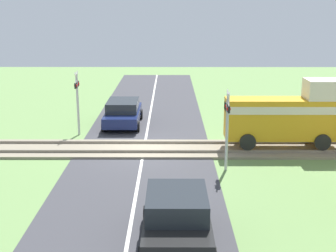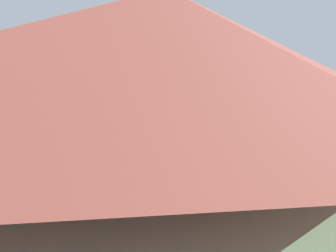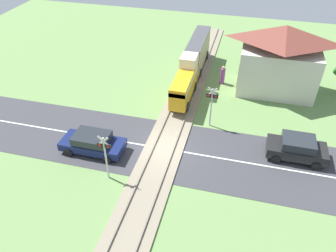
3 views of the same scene
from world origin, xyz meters
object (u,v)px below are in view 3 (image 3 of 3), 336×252
at_px(crossing_signal_east_approach, 212,102).
at_px(car_far_side, 297,148).
at_px(train, 193,63).
at_px(station_building, 280,60).
at_px(crossing_signal_west_approach, 105,152).
at_px(car_near_crossing, 93,142).
at_px(pedestrian_by_station, 223,75).

bearing_deg(crossing_signal_east_approach, car_far_side, -19.09).
relative_size(car_far_side, crossing_signal_east_approach, 1.16).
xyz_separation_m(train, station_building, (7.55, 0.20, 1.09)).
relative_size(train, crossing_signal_west_approach, 3.63).
relative_size(car_far_side, crossing_signal_west_approach, 1.16).
xyz_separation_m(car_near_crossing, crossing_signal_west_approach, (2.05, -2.17, 1.40)).
bearing_deg(car_far_side, crossing_signal_east_approach, 160.91).
height_order(train, crossing_signal_east_approach, train).
xyz_separation_m(train, crossing_signal_east_approach, (2.72, -6.60, 0.30)).
relative_size(station_building, pedestrian_by_station, 3.96).
bearing_deg(train, crossing_signal_east_approach, -67.57).
distance_m(car_far_side, crossing_signal_east_approach, 6.76).
bearing_deg(train, station_building, 1.54).
relative_size(car_near_crossing, pedestrian_by_station, 2.50).
bearing_deg(pedestrian_by_station, crossing_signal_west_approach, -111.54).
height_order(train, car_far_side, train).
relative_size(car_near_crossing, station_building, 0.63).
distance_m(crossing_signal_west_approach, pedestrian_by_station, 15.22).
xyz_separation_m(crossing_signal_east_approach, pedestrian_by_station, (0.12, 6.88, -1.36)).
distance_m(crossing_signal_west_approach, crossing_signal_east_approach, 9.04).
height_order(train, crossing_signal_west_approach, train).
bearing_deg(car_far_side, crossing_signal_west_approach, -156.69).
distance_m(car_near_crossing, station_building, 17.24).
xyz_separation_m(crossing_signal_west_approach, pedestrian_by_station, (5.57, 14.10, -1.36)).
bearing_deg(car_near_crossing, pedestrian_by_station, 57.46).
bearing_deg(station_building, crossing_signal_west_approach, -126.24).
relative_size(train, crossing_signal_east_approach, 3.63).
distance_m(train, crossing_signal_west_approach, 14.09).
bearing_deg(car_far_side, pedestrian_by_station, 124.19).
xyz_separation_m(car_near_crossing, car_far_side, (13.77, 2.88, 0.07)).
relative_size(crossing_signal_west_approach, pedestrian_by_station, 1.92).
distance_m(car_near_crossing, crossing_signal_east_approach, 9.15).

